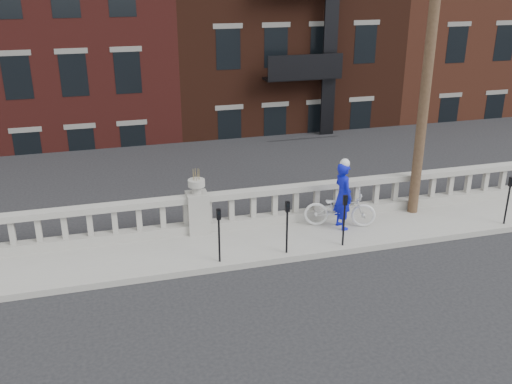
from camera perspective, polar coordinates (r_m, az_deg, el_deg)
ground at (r=12.00m, az=-2.25°, el=-12.38°), size 120.00×120.00×0.00m
sidewalk at (r=14.51m, az=-5.09°, el=-5.75°), size 32.00×2.20×0.15m
balustrade at (r=15.11m, az=-5.85°, el=-2.25°), size 28.00×0.34×1.03m
planter_pedestal at (r=15.04m, az=-5.88°, el=-1.59°), size 0.55×0.55×1.76m
lower_level at (r=33.14m, az=-11.13°, el=13.96°), size 80.00×44.00×20.80m
utility_pole at (r=15.86m, az=17.19°, el=15.28°), size 1.60×0.28×10.00m
parking_meter_b at (r=13.38m, az=-3.73°, el=-3.75°), size 0.10×0.09×1.36m
parking_meter_c at (r=13.79m, az=3.13°, el=-2.94°), size 0.10×0.09×1.36m
parking_meter_d at (r=14.32m, az=8.83°, el=-2.24°), size 0.10×0.09×1.36m
parking_meter_e at (r=16.81m, az=23.95°, el=-0.28°), size 0.10×0.09×1.36m
bicycle at (r=15.54m, az=8.39°, el=-1.64°), size 2.04×1.28×1.01m
cyclist at (r=15.29m, az=8.69°, el=-0.37°), size 0.52×0.72×1.84m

